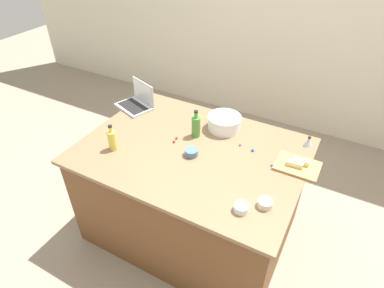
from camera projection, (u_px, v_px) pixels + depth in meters
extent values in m
plane|color=gray|center=(192.00, 227.00, 2.97)|extent=(12.00, 12.00, 0.00)
cube|color=beige|center=(282.00, 20.00, 3.71)|extent=(8.00, 0.10, 2.60)
cube|color=brown|center=(192.00, 193.00, 2.71)|extent=(1.59, 1.15, 0.87)
cube|color=#846647|center=(192.00, 151.00, 2.44)|extent=(1.65, 1.21, 0.03)
cube|color=#B7B7BC|center=(134.00, 107.00, 2.92)|extent=(0.37, 0.31, 0.02)
cube|color=black|center=(133.00, 106.00, 2.91)|extent=(0.31, 0.24, 0.00)
cube|color=#B7B7BC|center=(143.00, 92.00, 2.92)|extent=(0.29, 0.11, 0.20)
cube|color=silver|center=(143.00, 92.00, 2.91)|extent=(0.25, 0.09, 0.18)
cylinder|color=white|center=(224.00, 123.00, 2.62)|extent=(0.26, 0.26, 0.11)
cylinder|color=black|center=(224.00, 122.00, 2.62)|extent=(0.22, 0.22, 0.10)
torus|color=white|center=(225.00, 117.00, 2.59)|extent=(0.27, 0.27, 0.02)
cylinder|color=#4C8C38|center=(196.00, 127.00, 2.53)|extent=(0.07, 0.07, 0.17)
cylinder|color=#4C8C38|center=(196.00, 115.00, 2.46)|extent=(0.03, 0.03, 0.05)
cylinder|color=black|center=(196.00, 112.00, 2.44)|extent=(0.03, 0.03, 0.01)
cylinder|color=#DBC64C|center=(112.00, 140.00, 2.39)|extent=(0.06, 0.06, 0.15)
cylinder|color=#DBC64C|center=(110.00, 129.00, 2.33)|extent=(0.03, 0.03, 0.04)
cylinder|color=black|center=(110.00, 126.00, 2.32)|extent=(0.03, 0.03, 0.01)
cube|color=#AD7F4C|center=(297.00, 166.00, 2.27)|extent=(0.30, 0.23, 0.02)
cube|color=#F4E58C|center=(295.00, 164.00, 2.24)|extent=(0.11, 0.04, 0.04)
cube|color=#F4E58C|center=(301.00, 162.00, 2.26)|extent=(0.11, 0.04, 0.04)
cylinder|color=beige|center=(265.00, 204.00, 1.97)|extent=(0.09, 0.09, 0.05)
cylinder|color=slate|center=(191.00, 152.00, 2.36)|extent=(0.10, 0.10, 0.05)
cylinder|color=white|center=(241.00, 208.00, 1.94)|extent=(0.09, 0.09, 0.05)
cone|color=#B2B2B7|center=(309.00, 141.00, 2.45)|extent=(0.07, 0.07, 0.07)
cylinder|color=black|center=(310.00, 137.00, 2.43)|extent=(0.02, 0.02, 0.01)
sphere|color=#CC3399|center=(240.00, 145.00, 2.46)|extent=(0.02, 0.02, 0.02)
sphere|color=orange|center=(111.00, 133.00, 2.58)|extent=(0.02, 0.02, 0.02)
sphere|color=red|center=(174.00, 142.00, 2.50)|extent=(0.02, 0.02, 0.02)
sphere|color=blue|center=(253.00, 150.00, 2.41)|extent=(0.02, 0.02, 0.02)
sphere|color=orange|center=(151.00, 104.00, 2.96)|extent=(0.01, 0.01, 0.01)
sphere|color=blue|center=(272.00, 165.00, 2.28)|extent=(0.02, 0.02, 0.02)
sphere|color=red|center=(177.00, 138.00, 2.53)|extent=(0.02, 0.02, 0.02)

